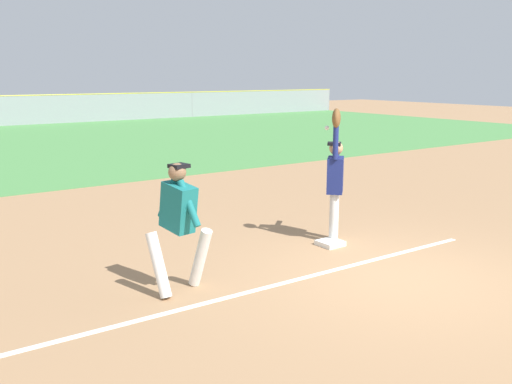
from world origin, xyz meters
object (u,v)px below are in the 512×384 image
first_base (330,243)px  parked_car_blue (128,106)px  runner (179,219)px  parked_car_green (47,109)px  baseball (327,128)px  fielder (335,177)px

first_base → parked_car_blue: 31.38m
runner → parked_car_green: 30.86m
runner → baseball: 3.30m
baseball → parked_car_blue: bearing=73.6°
first_base → baseball: size_ratio=5.14×
first_base → parked_car_blue: parked_car_blue is taller
baseball → fielder: bearing=-26.4°
fielder → baseball: size_ratio=30.81×
fielder → parked_car_green: fielder is taller
runner → parked_car_blue: bearing=58.3°
runner → parked_car_green: size_ratio=0.38×
parked_car_blue → parked_car_green: bearing=178.5°
runner → baseball: baseball is taller
first_base → runner: 3.19m
fielder → runner: fielder is taller
runner → parked_car_blue: 32.72m
fielder → baseball: (-0.15, 0.07, 0.83)m
fielder → runner: (-3.24, -0.56, -0.12)m
fielder → parked_car_blue: fielder is taller
first_base → fielder: fielder is taller
baseball → parked_car_blue: 31.14m
runner → baseball: (3.09, 0.64, 0.95)m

